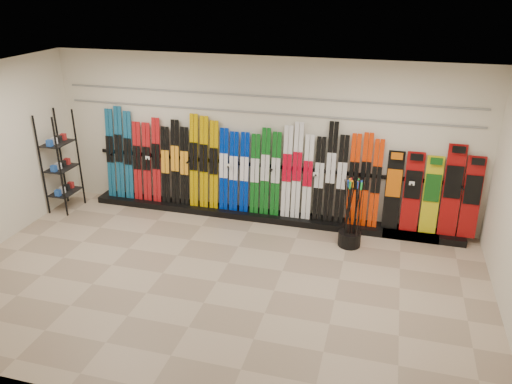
# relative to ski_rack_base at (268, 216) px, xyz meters

# --- Properties ---
(floor) EXTENTS (8.00, 8.00, 0.00)m
(floor) POSITION_rel_ski_rack_base_xyz_m (-0.22, -2.28, -0.06)
(floor) COLOR gray
(floor) RESTS_ON ground
(back_wall) EXTENTS (8.00, 0.00, 8.00)m
(back_wall) POSITION_rel_ski_rack_base_xyz_m (-0.22, 0.22, 1.44)
(back_wall) COLOR beige
(back_wall) RESTS_ON floor
(ceiling) EXTENTS (8.00, 8.00, 0.00)m
(ceiling) POSITION_rel_ski_rack_base_xyz_m (-0.22, -2.28, 2.94)
(ceiling) COLOR silver
(ceiling) RESTS_ON back_wall
(ski_rack_base) EXTENTS (8.00, 0.40, 0.12)m
(ski_rack_base) POSITION_rel_ski_rack_base_xyz_m (0.00, 0.00, 0.00)
(ski_rack_base) COLOR black
(ski_rack_base) RESTS_ON floor
(skis) EXTENTS (5.36, 0.23, 1.83)m
(skis) POSITION_rel_ski_rack_base_xyz_m (-0.69, 0.05, 0.88)
(skis) COLOR #14557D
(skis) RESTS_ON ski_rack_base
(snowboards) EXTENTS (1.56, 0.24, 1.59)m
(snowboards) POSITION_rel_ski_rack_base_xyz_m (2.88, 0.07, 0.78)
(snowboards) COLOR black
(snowboards) RESTS_ON ski_rack_base
(accessory_rack) EXTENTS (0.40, 0.60, 1.95)m
(accessory_rack) POSITION_rel_ski_rack_base_xyz_m (-3.97, -0.58, 0.91)
(accessory_rack) COLOR black
(accessory_rack) RESTS_ON floor
(pole_bin) EXTENTS (0.39, 0.39, 0.25)m
(pole_bin) POSITION_rel_ski_rack_base_xyz_m (1.59, -0.62, 0.07)
(pole_bin) COLOR black
(pole_bin) RESTS_ON floor
(ski_poles) EXTENTS (0.34, 0.27, 1.18)m
(ski_poles) POSITION_rel_ski_rack_base_xyz_m (1.59, -0.62, 0.55)
(ski_poles) COLOR black
(ski_poles) RESTS_ON pole_bin
(slatwall_rail_0) EXTENTS (7.60, 0.02, 0.03)m
(slatwall_rail_0) POSITION_rel_ski_rack_base_xyz_m (-0.22, 0.20, 1.94)
(slatwall_rail_0) COLOR gray
(slatwall_rail_0) RESTS_ON back_wall
(slatwall_rail_1) EXTENTS (7.60, 0.02, 0.03)m
(slatwall_rail_1) POSITION_rel_ski_rack_base_xyz_m (-0.22, 0.20, 2.24)
(slatwall_rail_1) COLOR gray
(slatwall_rail_1) RESTS_ON back_wall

